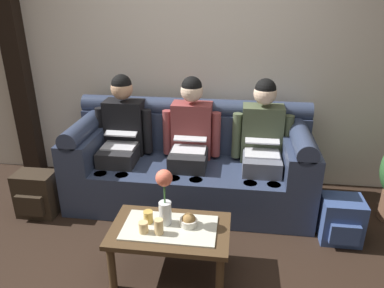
% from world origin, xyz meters
% --- Properties ---
extents(ground_plane, '(14.00, 14.00, 0.00)m').
position_xyz_m(ground_plane, '(0.00, 0.00, 0.00)').
color(ground_plane, black).
extents(back_wall_patterned, '(6.00, 0.12, 2.90)m').
position_xyz_m(back_wall_patterned, '(0.00, 1.70, 1.45)').
color(back_wall_patterned, beige).
rests_on(back_wall_patterned, ground_plane).
extents(timber_pillar, '(0.20, 0.20, 2.90)m').
position_xyz_m(timber_pillar, '(-1.89, 1.58, 1.45)').
color(timber_pillar, black).
rests_on(timber_pillar, ground_plane).
extents(couch, '(2.27, 0.88, 0.96)m').
position_xyz_m(couch, '(0.00, 1.17, 0.37)').
color(couch, '#2D3851').
rests_on(couch, ground_plane).
extents(person_left, '(0.56, 0.67, 1.22)m').
position_xyz_m(person_left, '(-0.67, 1.17, 0.66)').
color(person_left, '#232326').
rests_on(person_left, ground_plane).
extents(person_middle, '(0.56, 0.67, 1.22)m').
position_xyz_m(person_middle, '(0.00, 1.17, 0.66)').
color(person_middle, '#232326').
rests_on(person_middle, ground_plane).
extents(person_right, '(0.56, 0.67, 1.22)m').
position_xyz_m(person_right, '(0.67, 1.17, 0.66)').
color(person_right, '#595B66').
rests_on(person_right, ground_plane).
extents(coffee_table, '(0.84, 0.51, 0.41)m').
position_xyz_m(coffee_table, '(0.00, 0.08, 0.34)').
color(coffee_table, '#47331E').
rests_on(coffee_table, ground_plane).
extents(flower_vase, '(0.12, 0.12, 0.42)m').
position_xyz_m(flower_vase, '(-0.04, 0.12, 0.65)').
color(flower_vase, silver).
rests_on(flower_vase, coffee_table).
extents(snack_bowl, '(0.12, 0.12, 0.10)m').
position_xyz_m(snack_bowl, '(0.13, 0.12, 0.45)').
color(snack_bowl, silver).
rests_on(snack_bowl, coffee_table).
extents(cup_near_left, '(0.07, 0.07, 0.09)m').
position_xyz_m(cup_near_left, '(-0.16, 0.12, 0.46)').
color(cup_near_left, gold).
rests_on(cup_near_left, coffee_table).
extents(cup_near_right, '(0.06, 0.06, 0.11)m').
position_xyz_m(cup_near_right, '(-0.06, 0.00, 0.47)').
color(cup_near_right, '#DBB77A').
rests_on(cup_near_right, coffee_table).
extents(cup_far_center, '(0.07, 0.07, 0.08)m').
position_xyz_m(cup_far_center, '(-0.17, 0.00, 0.45)').
color(cup_far_center, '#DBB77A').
rests_on(cup_far_center, coffee_table).
extents(backpack_right, '(0.33, 0.32, 0.38)m').
position_xyz_m(backpack_right, '(1.33, 0.67, 0.19)').
color(backpack_right, '#33477A').
rests_on(backpack_right, ground_plane).
extents(backpack_left, '(0.35, 0.28, 0.42)m').
position_xyz_m(backpack_left, '(-1.37, 0.69, 0.21)').
color(backpack_left, '#2D2319').
rests_on(backpack_left, ground_plane).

